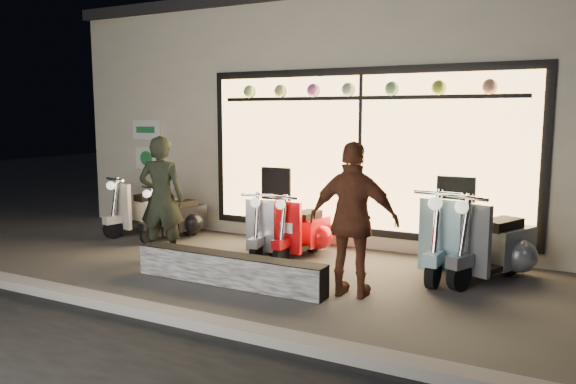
% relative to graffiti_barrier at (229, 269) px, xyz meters
% --- Properties ---
extents(ground, '(40.00, 40.00, 0.00)m').
position_rel_graffiti_barrier_xyz_m(ground, '(-0.02, 0.65, -0.20)').
color(ground, '#383533').
rests_on(ground, ground).
extents(kerb, '(40.00, 0.25, 0.12)m').
position_rel_graffiti_barrier_xyz_m(kerb, '(-0.02, -1.35, -0.14)').
color(kerb, slate).
rests_on(kerb, ground).
extents(shop_building, '(10.20, 6.23, 4.20)m').
position_rel_graffiti_barrier_xyz_m(shop_building, '(-0.02, 5.63, 1.90)').
color(shop_building, beige).
rests_on(shop_building, ground).
extents(graffiti_barrier, '(2.66, 0.28, 0.40)m').
position_rel_graffiti_barrier_xyz_m(graffiti_barrier, '(0.00, 0.00, 0.00)').
color(graffiti_barrier, black).
rests_on(graffiti_barrier, ground).
extents(scooter_silver, '(0.60, 1.37, 0.97)m').
position_rel_graffiti_barrier_xyz_m(scooter_silver, '(-0.33, 1.70, 0.19)').
color(scooter_silver, black).
rests_on(scooter_silver, ground).
extents(scooter_red, '(0.48, 1.34, 0.96)m').
position_rel_graffiti_barrier_xyz_m(scooter_red, '(0.20, 1.81, 0.18)').
color(scooter_red, black).
rests_on(scooter_red, ground).
extents(scooter_black, '(0.61, 1.29, 0.92)m').
position_rel_graffiti_barrier_xyz_m(scooter_black, '(-2.28, 1.90, 0.17)').
color(scooter_black, black).
rests_on(scooter_black, ground).
extents(scooter_cream, '(0.69, 1.41, 1.00)m').
position_rel_graffiti_barrier_xyz_m(scooter_cream, '(-3.08, 2.00, 0.20)').
color(scooter_cream, black).
rests_on(scooter_cream, ground).
extents(scooter_blue, '(0.57, 1.62, 1.16)m').
position_rel_graffiti_barrier_xyz_m(scooter_blue, '(2.38, 1.89, 0.27)').
color(scooter_blue, black).
rests_on(scooter_blue, ground).
extents(scooter_grey, '(0.93, 1.54, 1.13)m').
position_rel_graffiti_barrier_xyz_m(scooter_grey, '(2.97, 1.85, 0.25)').
color(scooter_grey, black).
rests_on(scooter_grey, ground).
extents(man, '(0.78, 0.64, 1.84)m').
position_rel_graffiti_barrier_xyz_m(man, '(-1.56, 0.59, 0.72)').
color(man, black).
rests_on(man, ground).
extents(woman, '(1.11, 0.53, 1.84)m').
position_rel_graffiti_barrier_xyz_m(woman, '(1.55, 0.32, 0.72)').
color(woman, brown).
rests_on(woman, ground).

